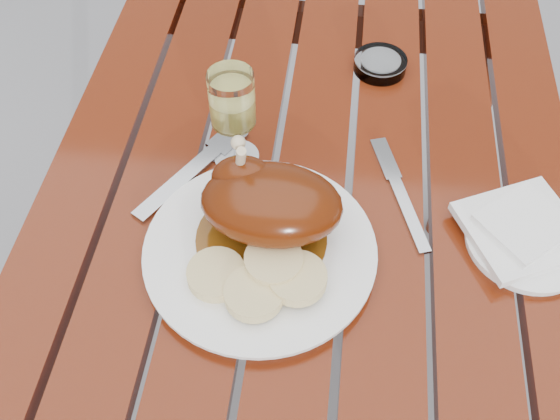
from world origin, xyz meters
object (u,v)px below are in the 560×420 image
object	(u,v)px
wine_glass	(234,119)
side_plate	(527,241)
dinner_plate	(260,252)
ashtray	(380,64)
table	(300,327)

from	to	relation	value
wine_glass	side_plate	distance (m)	0.45
dinner_plate	ashtray	distance (m)	0.44
ashtray	wine_glass	bearing A→B (deg)	-132.30
table	ashtray	size ratio (longest dim) A/B	13.06
dinner_plate	wine_glass	world-z (taller)	wine_glass
wine_glass	ashtray	xyz separation A→B (m)	(0.22, 0.24, -0.07)
table	dinner_plate	distance (m)	0.40
table	wine_glass	distance (m)	0.48
table	wine_glass	size ratio (longest dim) A/B	7.34
dinner_plate	wine_glass	distance (m)	0.20
table	dinner_plate	size ratio (longest dim) A/B	3.79
table	side_plate	bearing A→B (deg)	-4.74
side_plate	ashtray	distance (m)	0.41
wine_glass	side_plate	world-z (taller)	wine_glass
wine_glass	ashtray	world-z (taller)	wine_glass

